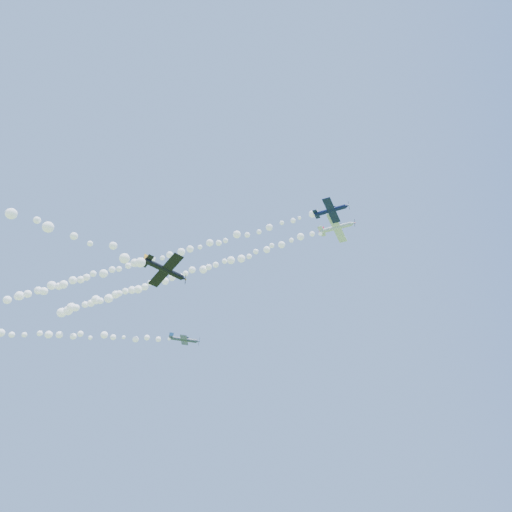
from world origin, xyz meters
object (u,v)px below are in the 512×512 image
(plane_white, at_px, (337,227))
(plane_black, at_px, (165,270))
(plane_grey, at_px, (184,340))
(plane_navy, at_px, (331,210))

(plane_white, relative_size, plane_black, 1.14)
(plane_grey, bearing_deg, plane_white, -45.76)
(plane_white, bearing_deg, plane_black, -126.52)
(plane_white, distance_m, plane_navy, 5.00)
(plane_grey, distance_m, plane_black, 39.58)
(plane_black, bearing_deg, plane_grey, 56.44)
(plane_white, bearing_deg, plane_navy, -81.94)
(plane_navy, relative_size, plane_black, 1.08)
(plane_black, bearing_deg, plane_white, -13.04)
(plane_navy, height_order, plane_black, plane_navy)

